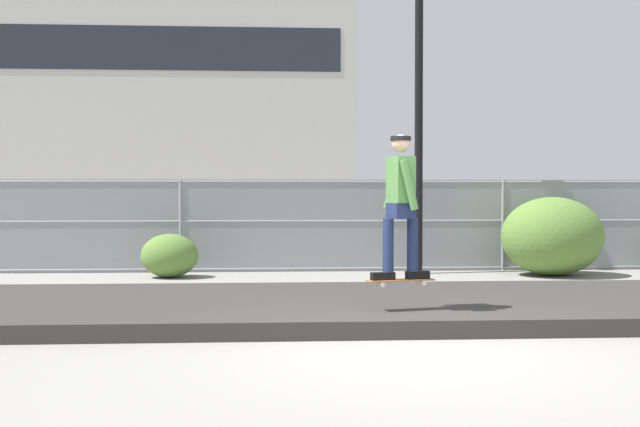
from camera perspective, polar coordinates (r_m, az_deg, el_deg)
ground_plane at (r=7.68m, az=7.23°, el=-10.31°), size 120.00×120.00×0.00m
gravel_berm at (r=9.99m, az=4.67°, el=-6.95°), size 13.58×3.61×0.20m
skateboard at (r=8.92m, az=6.08°, el=-5.05°), size 0.82×0.38×0.07m
skater at (r=8.87m, az=6.10°, el=1.20°), size 0.72×0.62×1.70m
chain_fence at (r=15.23m, az=1.81°, el=-0.89°), size 19.66×0.06×1.85m
street_lamp at (r=15.11m, az=7.48°, el=11.11°), size 0.44×0.44×6.55m
parked_car_near at (r=18.42m, az=-12.07°, el=-0.80°), size 4.42×1.99×1.66m
parked_car_mid at (r=18.94m, az=5.87°, el=-0.71°), size 4.55×2.25×1.66m
parked_car_far at (r=20.69m, az=21.42°, el=-0.62°), size 4.44×2.02×1.66m
library_building at (r=51.49m, az=-11.33°, el=8.60°), size 23.44×13.99×15.88m
shrub_left at (r=14.38m, az=-11.29°, el=-3.14°), size 1.06×0.87×0.82m
shrub_center at (r=15.08m, az=17.13°, el=-1.66°), size 1.95×1.60×1.51m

